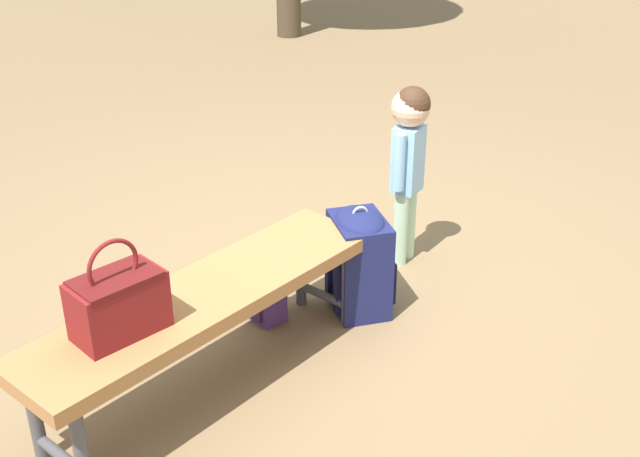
% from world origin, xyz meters
% --- Properties ---
extents(ground_plane, '(40.00, 40.00, 0.00)m').
position_xyz_m(ground_plane, '(0.00, 0.00, 0.00)').
color(ground_plane, brown).
rests_on(ground_plane, ground).
extents(park_bench, '(1.65, 0.69, 0.45)m').
position_xyz_m(park_bench, '(-0.85, -0.03, 0.39)').
color(park_bench, '#9E6B3D').
rests_on(park_bench, ground).
extents(handbag, '(0.36, 0.26, 0.37)m').
position_xyz_m(handbag, '(-1.23, 0.05, 0.58)').
color(handbag, maroon).
rests_on(handbag, park_bench).
extents(child_standing, '(0.26, 0.19, 0.95)m').
position_xyz_m(child_standing, '(0.51, -0.27, 0.63)').
color(child_standing, '#B2D8B2').
rests_on(child_standing, ground).
extents(backpack_large, '(0.39, 0.39, 0.53)m').
position_xyz_m(backpack_large, '(-0.03, -0.28, 0.27)').
color(backpack_large, '#191E4C').
rests_on(backpack_large, ground).
extents(backpack_small, '(0.19, 0.21, 0.29)m').
position_xyz_m(backpack_small, '(-0.33, 0.05, 0.14)').
color(backpack_small, '#4C2D66').
rests_on(backpack_small, ground).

